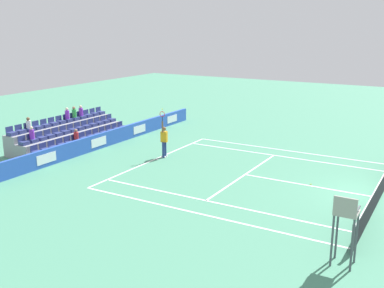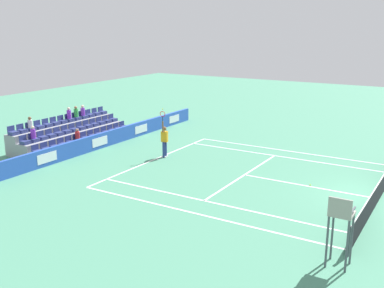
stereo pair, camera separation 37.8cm
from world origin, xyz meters
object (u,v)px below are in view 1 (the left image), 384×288
at_px(umpire_chair, 346,220).
at_px(tennis_player, 164,140).
at_px(loose_tennis_ball, 311,184).
at_px(tennis_net, 381,187).

bearing_deg(umpire_chair, tennis_player, -122.45).
xyz_separation_m(umpire_chair, loose_tennis_ball, (-6.90, -2.96, -1.49)).
bearing_deg(tennis_net, tennis_player, -92.85).
relative_size(tennis_net, umpire_chair, 5.12).
bearing_deg(loose_tennis_ball, umpire_chair, 23.23).
height_order(umpire_chair, loose_tennis_ball, umpire_chair).
height_order(tennis_player, loose_tennis_ball, tennis_player).
height_order(tennis_net, tennis_player, tennis_player).
relative_size(umpire_chair, loose_tennis_ball, 34.41).
xyz_separation_m(tennis_net, loose_tennis_ball, (-0.14, -3.09, -0.46)).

